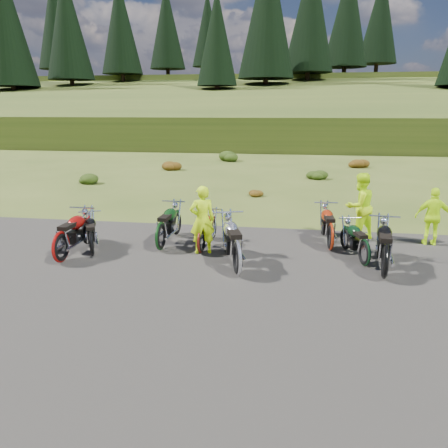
% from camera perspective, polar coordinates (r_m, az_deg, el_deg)
% --- Properties ---
extents(ground, '(300.00, 300.00, 0.00)m').
position_cam_1_polar(ground, '(10.22, 1.62, -6.43)').
color(ground, '#394A18').
rests_on(ground, ground).
extents(gravel_pad, '(20.00, 12.00, 0.04)m').
position_cam_1_polar(gravel_pad, '(8.41, -0.14, -11.33)').
color(gravel_pad, black).
rests_on(gravel_pad, ground).
extents(hill_slope, '(300.00, 45.97, 9.37)m').
position_cam_1_polar(hill_slope, '(59.58, 7.84, 11.17)').
color(hill_slope, '#314416').
rests_on(hill_slope, ground).
extents(hill_plateau, '(300.00, 90.00, 9.17)m').
position_cam_1_polar(hill_plateau, '(119.52, 8.49, 12.94)').
color(hill_plateau, '#314416').
rests_on(hill_plateau, ground).
extents(conifer_14, '(5.28, 5.28, 14.00)m').
position_cam_1_polar(conifer_14, '(95.92, -26.09, 21.16)').
color(conifer_14, black).
rests_on(conifer_14, ground).
extents(conifer_15, '(7.92, 7.92, 20.00)m').
position_cam_1_polar(conifer_15, '(98.52, -21.09, 23.58)').
color(conifer_15, black).
rests_on(conifer_15, ground).
extents(conifer_16, '(7.48, 7.48, 19.00)m').
position_cam_1_polar(conifer_16, '(73.50, -26.59, 22.48)').
color(conifer_16, black).
rests_on(conifer_16, ground).
extents(conifer_17, '(7.04, 7.04, 18.00)m').
position_cam_1_polar(conifer_17, '(75.73, -19.81, 23.39)').
color(conifer_17, black).
rests_on(conifer_17, ground).
extents(conifer_18, '(6.60, 6.60, 17.00)m').
position_cam_1_polar(conifer_18, '(78.81, -13.41, 23.97)').
color(conifer_18, black).
rests_on(conifer_18, ground).
extents(conifer_19, '(6.16, 6.16, 16.00)m').
position_cam_1_polar(conifer_19, '(82.66, -7.51, 24.27)').
color(conifer_19, black).
rests_on(conifer_19, ground).
extents(conifer_20, '(5.72, 5.72, 15.00)m').
position_cam_1_polar(conifer_20, '(87.11, -2.16, 24.08)').
color(conifer_20, black).
rests_on(conifer_20, ground).
extents(conifer_21, '(5.28, 5.28, 14.00)m').
position_cam_1_polar(conifer_21, '(60.96, -0.94, 23.23)').
color(conifer_21, black).
rests_on(conifer_21, ground).
extents(conifer_22, '(7.92, 7.92, 20.00)m').
position_cam_1_polar(conifer_22, '(66.87, 5.67, 26.08)').
color(conifer_22, black).
rests_on(conifer_22, ground).
extents(conifer_23, '(7.48, 7.48, 19.00)m').
position_cam_1_polar(conifer_23, '(72.79, 11.22, 25.52)').
color(conifer_23, black).
rests_on(conifer_23, ground).
extents(conifer_24, '(7.04, 7.04, 18.00)m').
position_cam_1_polar(conifer_24, '(79.18, 15.87, 24.88)').
color(conifer_24, black).
rests_on(conifer_24, ground).
extents(conifer_25, '(6.60, 6.60, 17.00)m').
position_cam_1_polar(conifer_25, '(85.90, 19.74, 24.10)').
color(conifer_25, black).
rests_on(conifer_25, ground).
extents(shrub_1, '(1.03, 1.03, 0.61)m').
position_cam_1_polar(shrub_1, '(23.41, -17.41, 5.83)').
color(shrub_1, '#1C330C').
rests_on(shrub_1, ground).
extents(shrub_2, '(1.30, 1.30, 0.77)m').
position_cam_1_polar(shrub_2, '(27.28, -6.98, 7.76)').
color(shrub_2, '#61290C').
rests_on(shrub_2, ground).
extents(shrub_3, '(1.56, 1.56, 0.92)m').
position_cam_1_polar(shrub_3, '(31.84, 0.72, 9.02)').
color(shrub_3, '#1C330C').
rests_on(shrub_3, ground).
extents(shrub_4, '(0.77, 0.77, 0.45)m').
position_cam_1_polar(shrub_4, '(19.04, 3.95, 4.29)').
color(shrub_4, '#61290C').
rests_on(shrub_4, ground).
extents(shrub_5, '(1.03, 1.03, 0.61)m').
position_cam_1_polar(shrub_5, '(24.23, 11.96, 6.47)').
color(shrub_5, '#1C330C').
rests_on(shrub_5, ground).
extents(shrub_6, '(1.30, 1.30, 0.77)m').
position_cam_1_polar(shrub_6, '(29.74, 17.11, 7.80)').
color(shrub_6, '#61290C').
rests_on(shrub_6, ground).
extents(motorcycle_0, '(1.37, 1.95, 0.98)m').
position_cam_1_polar(motorcycle_0, '(11.81, -16.78, -4.10)').
color(motorcycle_0, black).
rests_on(motorcycle_0, ground).
extents(motorcycle_1, '(0.75, 2.20, 1.15)m').
position_cam_1_polar(motorcycle_1, '(11.58, -20.36, -4.80)').
color(motorcycle_1, maroon).
rests_on(motorcycle_1, ground).
extents(motorcycle_2, '(0.81, 2.18, 1.13)m').
position_cam_1_polar(motorcycle_2, '(11.90, -8.20, -3.47)').
color(motorcycle_2, black).
rests_on(motorcycle_2, ground).
extents(motorcycle_3, '(1.43, 2.45, 1.22)m').
position_cam_1_polar(motorcycle_3, '(10.05, 1.74, -6.82)').
color(motorcycle_3, silver).
rests_on(motorcycle_3, ground).
extents(motorcycle_4, '(0.74, 1.92, 0.99)m').
position_cam_1_polar(motorcycle_4, '(11.55, -2.96, -3.89)').
color(motorcycle_4, '#4E150D').
rests_on(motorcycle_4, ground).
extents(motorcycle_5, '(1.04, 2.32, 1.17)m').
position_cam_1_polar(motorcycle_5, '(10.50, 20.08, -6.79)').
color(motorcycle_5, black).
rests_on(motorcycle_5, ground).
extents(motorcycle_6, '(0.84, 2.13, 1.09)m').
position_cam_1_polar(motorcycle_6, '(12.10, 13.64, -3.43)').
color(motorcycle_6, maroon).
rests_on(motorcycle_6, ground).
extents(motorcycle_7, '(1.06, 1.95, 0.97)m').
position_cam_1_polar(motorcycle_7, '(11.14, 17.72, -5.33)').
color(motorcycle_7, black).
rests_on(motorcycle_7, ground).
extents(person_middle, '(0.76, 0.62, 1.79)m').
position_cam_1_polar(person_middle, '(11.29, -2.86, 0.40)').
color(person_middle, '#B6E40C').
rests_on(person_middle, ground).
extents(person_right_a, '(1.18, 1.13, 1.93)m').
position_cam_1_polar(person_right_a, '(13.10, 17.26, 2.09)').
color(person_right_a, '#B6E40C').
rests_on(person_right_a, ground).
extents(person_right_b, '(0.97, 0.46, 1.60)m').
position_cam_1_polar(person_right_b, '(13.32, 25.64, 0.76)').
color(person_right_b, '#B6E40C').
rests_on(person_right_b, ground).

